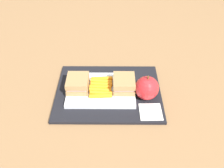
% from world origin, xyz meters
% --- Properties ---
extents(ground_plane, '(2.40, 2.40, 0.00)m').
position_xyz_m(ground_plane, '(0.00, 0.00, 0.00)').
color(ground_plane, olive).
extents(lunchbag_mat, '(0.36, 0.28, 0.01)m').
position_xyz_m(lunchbag_mat, '(0.00, 0.00, 0.01)').
color(lunchbag_mat, black).
rests_on(lunchbag_mat, ground_plane).
extents(food_tray, '(0.23, 0.17, 0.01)m').
position_xyz_m(food_tray, '(-0.03, 0.00, 0.02)').
color(food_tray, white).
rests_on(food_tray, lunchbag_mat).
extents(sandwich_half_left, '(0.07, 0.08, 0.04)m').
position_xyz_m(sandwich_half_left, '(-0.10, 0.00, 0.04)').
color(sandwich_half_left, '#9E7A4C').
rests_on(sandwich_half_left, food_tray).
extents(sandwich_half_right, '(0.07, 0.08, 0.04)m').
position_xyz_m(sandwich_half_right, '(0.05, 0.00, 0.04)').
color(sandwich_half_right, '#9E7A4C').
rests_on(sandwich_half_right, food_tray).
extents(carrot_sticks_bundle, '(0.08, 0.10, 0.02)m').
position_xyz_m(carrot_sticks_bundle, '(-0.02, 0.00, 0.03)').
color(carrot_sticks_bundle, orange).
rests_on(carrot_sticks_bundle, food_tray).
extents(apple, '(0.08, 0.08, 0.09)m').
position_xyz_m(apple, '(0.13, -0.03, 0.05)').
color(apple, red).
rests_on(apple, lunchbag_mat).
extents(paper_napkin, '(0.07, 0.07, 0.00)m').
position_xyz_m(paper_napkin, '(0.14, -0.10, 0.01)').
color(paper_napkin, white).
rests_on(paper_napkin, lunchbag_mat).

